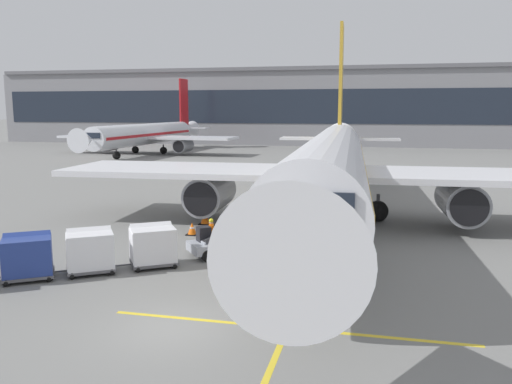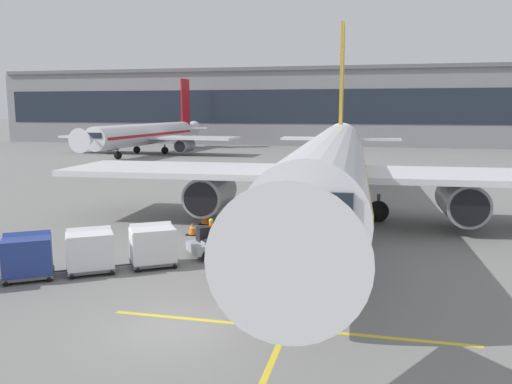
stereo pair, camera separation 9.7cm
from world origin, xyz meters
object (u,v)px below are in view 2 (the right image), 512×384
parked_airplane (332,165)px  ground_crew_by_carts (211,233)px  safety_cone_wingtip (192,229)px  safety_cone_engine_keepout (205,218)px  baggage_cart_third (27,256)px  distant_airplane (148,134)px  safety_cone_nose_mark (223,233)px  belt_loader (230,238)px  baggage_cart_lead (153,244)px  ground_crew_by_loader (231,246)px  baggage_cart_second (90,250)px

parked_airplane → ground_crew_by_carts: bearing=-121.3°
parked_airplane → safety_cone_wingtip: parked_airplane is taller
ground_crew_by_carts → safety_cone_engine_keepout: 6.74m
ground_crew_by_carts → safety_cone_wingtip: 4.14m
baggage_cart_third → distant_airplane: distant_airplane is taller
safety_cone_nose_mark → safety_cone_engine_keepout: bearing=122.5°
belt_loader → safety_cone_wingtip: belt_loader is taller
belt_loader → safety_cone_engine_keepout: (-3.33, 6.19, -0.43)m
baggage_cart_lead → safety_cone_nose_mark: size_ratio=3.90×
baggage_cart_third → distant_airplane: (-21.37, 58.55, 2.07)m
baggage_cart_lead → ground_crew_by_carts: size_ratio=1.56×
ground_crew_by_loader → safety_cone_engine_keepout: size_ratio=2.21×
safety_cone_engine_keepout → baggage_cart_lead: bearing=-86.7°
baggage_cart_second → baggage_cart_third: 2.49m
baggage_cart_third → safety_cone_wingtip: 9.81m
baggage_cart_lead → ground_crew_by_carts: 3.26m
belt_loader → safety_cone_engine_keepout: bearing=118.2°
baggage_cart_third → ground_crew_by_carts: 8.32m
ground_crew_by_loader → safety_cone_wingtip: (-3.85, 5.52, -0.65)m
baggage_cart_third → safety_cone_nose_mark: bearing=54.9°
safety_cone_engine_keepout → safety_cone_nose_mark: safety_cone_engine_keepout is taller
belt_loader → ground_crew_by_carts: bearing=-175.5°
baggage_cart_second → baggage_cart_third: bearing=-146.3°
belt_loader → distant_airplane: size_ratio=0.13×
parked_airplane → ground_crew_by_carts: parked_airplane is taller
safety_cone_engine_keepout → distant_airplane: bearing=118.3°
baggage_cart_third → ground_crew_by_carts: baggage_cart_third is taller
belt_loader → ground_crew_by_carts: 0.93m
belt_loader → baggage_cart_third: belt_loader is taller
baggage_cart_third → distant_airplane: bearing=110.1°
safety_cone_engine_keepout → safety_cone_wingtip: (0.18, -2.84, -0.04)m
ground_crew_by_carts → distant_airplane: size_ratio=0.05×
safety_cone_wingtip → distant_airplane: 55.79m
baggage_cart_lead → baggage_cart_second: same height
baggage_cart_second → ground_crew_by_loader: 6.12m
baggage_cart_second → baggage_cart_third: (-2.08, -1.38, 0.00)m
ground_crew_by_loader → safety_cone_engine_keepout: (-4.03, 8.36, -0.61)m
ground_crew_by_loader → baggage_cart_third: bearing=-156.5°
parked_airplane → ground_crew_by_loader: size_ratio=25.22×
safety_cone_wingtip → baggage_cart_third: bearing=-114.1°
safety_cone_engine_keepout → distant_airplane: 53.20m
baggage_cart_lead → ground_crew_by_loader: size_ratio=1.56×
belt_loader → distant_airplane: distant_airplane is taller
belt_loader → ground_crew_by_loader: size_ratio=2.86×
ground_crew_by_carts → safety_cone_engine_keepout: ground_crew_by_carts is taller
baggage_cart_lead → ground_crew_by_carts: baggage_cart_lead is taller
ground_crew_by_loader → safety_cone_wingtip: ground_crew_by_loader is taller
ground_crew_by_carts → safety_cone_nose_mark: size_ratio=2.51×
parked_airplane → safety_cone_engine_keepout: (-7.50, -2.09, -3.23)m
ground_crew_by_loader → baggage_cart_second: bearing=-160.6°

